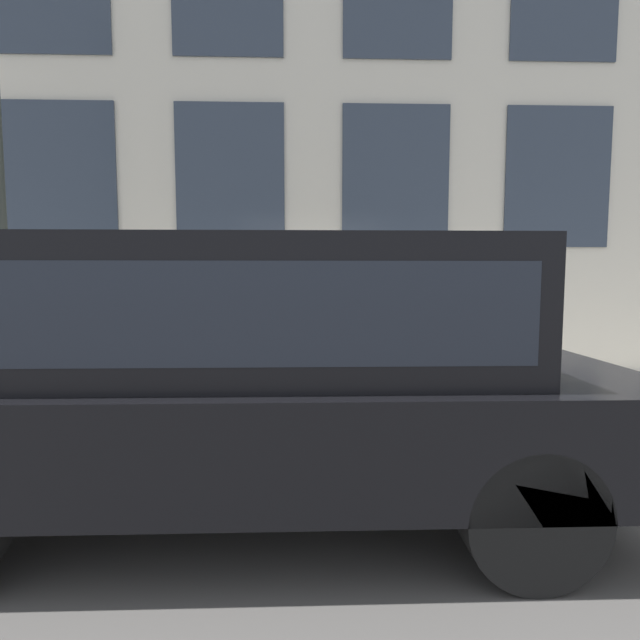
{
  "coord_description": "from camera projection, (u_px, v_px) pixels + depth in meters",
  "views": [
    {
      "loc": [
        -4.53,
        0.14,
        1.56
      ],
      "look_at": [
        0.84,
        -0.04,
        1.09
      ],
      "focal_mm": 28.0,
      "sensor_mm": 36.0,
      "label": 1
    }
  ],
  "objects": [
    {
      "name": "building_facade",
      "position": [
        313.0,
        95.0,
        7.01
      ],
      "size": [
        0.33,
        40.0,
        8.19
      ],
      "color": "beige",
      "rests_on": "ground_plane"
    },
    {
      "name": "sidewalk",
      "position": [
        316.0,
        402.0,
        5.93
      ],
      "size": [
        2.59,
        60.0,
        0.14
      ],
      "color": "#A8A093",
      "rests_on": "ground_plane"
    },
    {
      "name": "ground_plane",
      "position": [
        319.0,
        444.0,
        4.65
      ],
      "size": [
        80.0,
        80.0,
        0.0
      ],
      "primitive_type": "plane",
      "color": "#514F4C"
    },
    {
      "name": "parked_truck_black_near",
      "position": [
        262.0,
        358.0,
        3.32
      ],
      "size": [
        2.09,
        4.78,
        1.78
      ],
      "color": "black",
      "rests_on": "ground_plane"
    },
    {
      "name": "person",
      "position": [
        354.0,
        344.0,
        5.69
      ],
      "size": [
        0.26,
        0.17,
        1.08
      ],
      "rotation": [
        0.0,
        0.0,
        -2.38
      ],
      "color": "#232328",
      "rests_on": "sidewalk"
    },
    {
      "name": "fire_hydrant",
      "position": [
        283.0,
        381.0,
        5.18
      ],
      "size": [
        0.27,
        0.4,
        0.67
      ],
      "color": "gold",
      "rests_on": "sidewalk"
    }
  ]
}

